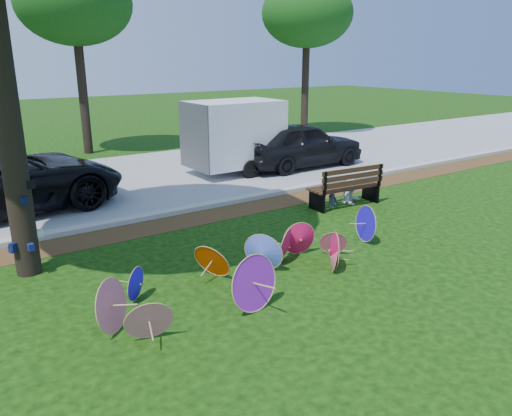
# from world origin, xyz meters

# --- Properties ---
(ground) EXTENTS (90.00, 90.00, 0.00)m
(ground) POSITION_xyz_m (0.00, 0.00, 0.00)
(ground) COLOR black
(ground) RESTS_ON ground
(mulch_strip) EXTENTS (90.00, 1.00, 0.01)m
(mulch_strip) POSITION_xyz_m (0.00, 4.50, 0.01)
(mulch_strip) COLOR #472D16
(mulch_strip) RESTS_ON ground
(curb) EXTENTS (90.00, 0.30, 0.12)m
(curb) POSITION_xyz_m (0.00, 5.20, 0.06)
(curb) COLOR #B7B5AD
(curb) RESTS_ON ground
(street) EXTENTS (90.00, 8.00, 0.01)m
(street) POSITION_xyz_m (0.00, 9.35, 0.01)
(street) COLOR gray
(street) RESTS_ON ground
(parasol_pile) EXTENTS (6.44, 1.97, 0.94)m
(parasol_pile) POSITION_xyz_m (-0.33, 0.68, 0.38)
(parasol_pile) COLOR #DE6883
(parasol_pile) RESTS_ON ground
(dark_pickup) EXTENTS (4.81, 1.98, 1.63)m
(dark_pickup) POSITION_xyz_m (6.39, 7.72, 0.82)
(dark_pickup) COLOR black
(dark_pickup) RESTS_ON ground
(cargo_trailer) EXTENTS (3.06, 1.95, 2.74)m
(cargo_trailer) POSITION_xyz_m (3.94, 8.28, 1.37)
(cargo_trailer) COLOR white
(cargo_trailer) RESTS_ON ground
(park_bench) EXTENTS (2.12, 0.95, 1.08)m
(park_bench) POSITION_xyz_m (4.27, 3.33, 0.54)
(park_bench) COLOR black
(park_bench) RESTS_ON ground
(person_left) EXTENTS (0.44, 0.36, 1.03)m
(person_left) POSITION_xyz_m (3.92, 3.38, 0.52)
(person_left) COLOR #363F4A
(person_left) RESTS_ON ground
(person_right) EXTENTS (0.64, 0.50, 1.31)m
(person_right) POSITION_xyz_m (4.62, 3.38, 0.65)
(person_right) COLOR silver
(person_right) RESTS_ON ground
(bg_trees) EXTENTS (22.44, 5.67, 7.40)m
(bg_trees) POSITION_xyz_m (2.00, 14.00, 5.77)
(bg_trees) COLOR black
(bg_trees) RESTS_ON ground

